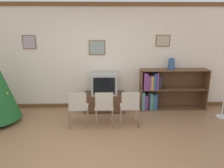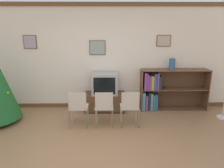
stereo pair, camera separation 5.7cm
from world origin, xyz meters
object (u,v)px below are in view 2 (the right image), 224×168
object	(u,v)px
folding_chair_left	(78,107)
tv_console	(105,102)
folding_chair_center	(104,107)
folding_chair_right	(130,106)
television	(105,83)
bookshelf	(162,90)
vase	(172,64)

from	to	relation	value
folding_chair_left	tv_console	bearing A→B (deg)	59.35
folding_chair_center	folding_chair_right	size ratio (longest dim) A/B	1.00
television	bookshelf	xyz separation A→B (m)	(1.49, 0.08, -0.20)
tv_console	folding_chair_center	size ratio (longest dim) A/B	1.27
television	vase	world-z (taller)	vase
folding_chair_center	vase	size ratio (longest dim) A/B	2.87
television	bookshelf	size ratio (longest dim) A/B	0.37
tv_console	folding_chair_center	xyz separation A→B (m)	(0.00, -0.94, 0.24)
tv_console	vase	bearing A→B (deg)	2.93
tv_console	television	bearing A→B (deg)	-90.00
folding_chair_left	folding_chair_center	distance (m)	0.56
television	folding_chair_center	bearing A→B (deg)	-90.00
tv_console	television	distance (m)	0.50
folding_chair_right	bookshelf	xyz separation A→B (m)	(0.93, 1.02, 0.05)
folding_chair_right	vase	size ratio (longest dim) A/B	2.87
television	folding_chair_right	distance (m)	1.12
vase	folding_chair_right	bearing A→B (deg)	-138.33
bookshelf	vase	world-z (taller)	vase
folding_chair_right	tv_console	bearing A→B (deg)	120.65
folding_chair_left	folding_chair_right	xyz separation A→B (m)	(1.11, 0.00, 0.00)
television	tv_console	bearing A→B (deg)	90.00
television	vase	bearing A→B (deg)	3.02
folding_chair_center	bookshelf	xyz separation A→B (m)	(1.49, 1.02, 0.05)
folding_chair_center	vase	distance (m)	2.13
vase	bookshelf	bearing A→B (deg)	-177.25
vase	tv_console	bearing A→B (deg)	-177.07
tv_console	folding_chair_right	world-z (taller)	folding_chair_right
vase	television	bearing A→B (deg)	-176.98
television	folding_chair_left	world-z (taller)	television
bookshelf	folding_chair_right	bearing A→B (deg)	-132.50
bookshelf	television	bearing A→B (deg)	-176.94
television	folding_chair_center	size ratio (longest dim) A/B	0.78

